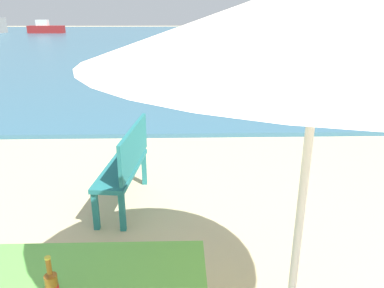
# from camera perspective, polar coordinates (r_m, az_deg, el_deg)

# --- Properties ---
(sea_water) EXTENTS (120.00, 50.00, 0.08)m
(sea_water) POSITION_cam_1_polar(r_m,az_deg,el_deg) (31.40, -0.14, 15.90)
(sea_water) COLOR #386B84
(sea_water) RESTS_ON ground_plane
(beer_bottle_amber) EXTENTS (0.07, 0.07, 0.26)m
(beer_bottle_amber) POSITION_cam_1_polar(r_m,az_deg,el_deg) (2.11, -20.78, -19.72)
(beer_bottle_amber) COLOR brown
(beer_bottle_amber) RESTS_ON picnic_table_green
(patio_umbrella) EXTENTS (2.10, 2.10, 2.30)m
(patio_umbrella) POSITION_cam_1_polar(r_m,az_deg,el_deg) (1.77, 19.44, 17.63)
(patio_umbrella) COLOR silver
(patio_umbrella) RESTS_ON ground_plane
(bench_teal_center) EXTENTS (0.49, 1.23, 0.95)m
(bench_teal_center) POSITION_cam_1_polar(r_m,az_deg,el_deg) (4.27, -10.00, -2.70)
(bench_teal_center) COLOR #237275
(bench_teal_center) RESTS_ON ground_plane
(swimmer_person) EXTENTS (0.34, 0.34, 0.41)m
(swimmer_person) POSITION_cam_1_polar(r_m,az_deg,el_deg) (9.64, 8.78, 8.09)
(swimmer_person) COLOR tan
(swimmer_person) RESTS_ON sea_water
(boat_tanker) EXTENTS (3.52, 0.96, 1.28)m
(boat_tanker) POSITION_cam_1_polar(r_m,az_deg,el_deg) (41.61, -21.61, 16.23)
(boat_tanker) COLOR maroon
(boat_tanker) RESTS_ON sea_water
(boat_cargo_ship) EXTENTS (3.66, 1.00, 1.33)m
(boat_cargo_ship) POSITION_cam_1_polar(r_m,az_deg,el_deg) (32.69, 8.41, 16.77)
(boat_cargo_ship) COLOR maroon
(boat_cargo_ship) RESTS_ON sea_water
(boat_sailboat) EXTENTS (7.12, 1.94, 2.59)m
(boat_sailboat) POSITION_cam_1_polar(r_m,az_deg,el_deg) (46.28, 19.30, 17.31)
(boat_sailboat) COLOR #4C4C4C
(boat_sailboat) RESTS_ON sea_water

